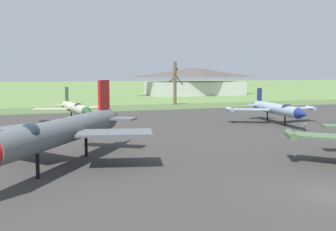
% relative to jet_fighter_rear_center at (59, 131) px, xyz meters
% --- Properties ---
extents(ground_plane, '(600.00, 600.00, 0.00)m').
position_rel_jet_fighter_rear_center_xyz_m(ground_plane, '(12.33, -10.57, -2.48)').
color(ground_plane, '#607F42').
extents(asphalt_apron, '(96.04, 60.27, 0.05)m').
position_rel_jet_fighter_rear_center_xyz_m(asphalt_apron, '(12.33, 7.52, -2.46)').
color(asphalt_apron, '#383533').
rests_on(asphalt_apron, ground).
extents(grass_verge_strip, '(156.04, 12.00, 0.06)m').
position_rel_jet_fighter_rear_center_xyz_m(grass_verge_strip, '(12.33, 43.65, -2.45)').
color(grass_verge_strip, '#4D6537').
rests_on(grass_verge_strip, ground).
extents(jet_fighter_rear_center, '(12.54, 16.22, 5.67)m').
position_rel_jet_fighter_rear_center_xyz_m(jet_fighter_rear_center, '(0.00, 0.00, 0.00)').
color(jet_fighter_rear_center, '#565B60').
rests_on(jet_fighter_rear_center, ground).
extents(jet_fighter_rear_left, '(10.13, 12.75, 4.34)m').
position_rel_jet_fighter_rear_center_xyz_m(jet_fighter_rear_left, '(4.20, 25.17, -0.64)').
color(jet_fighter_rear_left, '#B7B293').
rests_on(jet_fighter_rear_left, ground).
extents(info_placard_rear_left, '(0.64, 0.37, 1.02)m').
position_rel_jet_fighter_rear_center_xyz_m(info_placard_rear_left, '(4.81, 19.16, -1.82)').
color(info_placard_rear_left, black).
rests_on(info_placard_rear_left, ground).
extents(jet_fighter_rear_right, '(11.57, 13.75, 4.24)m').
position_rel_jet_fighter_rear_center_xyz_m(jet_fighter_rear_right, '(27.04, 14.80, -0.59)').
color(jet_fighter_rear_right, '#8EA3B2').
rests_on(jet_fighter_rear_right, ground).
extents(info_placard_rear_right, '(0.48, 0.33, 0.91)m').
position_rel_jet_fighter_rear_center_xyz_m(info_placard_rear_right, '(25.94, 8.41, -1.92)').
color(info_placard_rear_right, black).
rests_on(info_placard_rear_right, ground).
extents(bare_tree_center, '(2.81, 2.88, 8.47)m').
position_rel_jet_fighter_rear_center_xyz_m(bare_tree_center, '(26.36, 47.88, 1.92)').
color(bare_tree_center, brown).
rests_on(bare_tree_center, ground).
extents(visitor_building, '(28.07, 13.28, 7.79)m').
position_rel_jet_fighter_rear_center_xyz_m(visitor_building, '(44.64, 79.60, 1.41)').
color(visitor_building, beige).
rests_on(visitor_building, ground).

